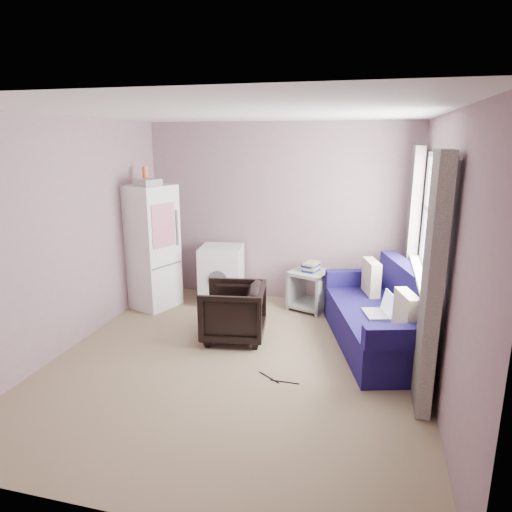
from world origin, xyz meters
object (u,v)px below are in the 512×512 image
(side_table, at_px, (310,287))
(sofa, at_px, (385,319))
(fridge, at_px, (151,246))
(armchair, at_px, (233,309))
(washing_machine, at_px, (222,273))

(side_table, bearing_deg, sofa, -44.66)
(fridge, bearing_deg, side_table, 30.49)
(sofa, bearing_deg, side_table, 118.97)
(armchair, bearing_deg, washing_machine, -164.26)
(fridge, height_order, sofa, fridge)
(washing_machine, bearing_deg, armchair, -73.10)
(washing_machine, relative_size, side_table, 1.21)
(armchair, xyz_separation_m, fridge, (-1.40, 0.77, 0.49))
(washing_machine, bearing_deg, side_table, -6.24)
(fridge, relative_size, washing_machine, 2.36)
(fridge, xyz_separation_m, side_table, (2.14, 0.40, -0.54))
(armchair, bearing_deg, sofa, 88.60)
(armchair, height_order, fridge, fridge)
(sofa, bearing_deg, washing_machine, 141.07)
(washing_machine, height_order, sofa, sofa)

